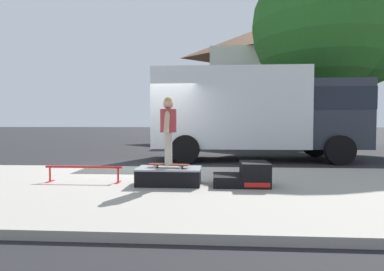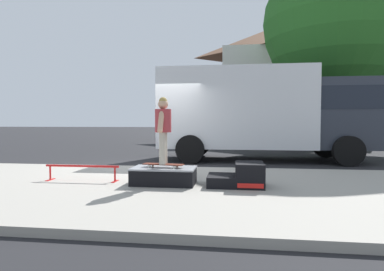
# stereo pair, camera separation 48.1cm
# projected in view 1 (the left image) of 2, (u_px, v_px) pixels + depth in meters

# --- Properties ---
(ground_plane) EXTENTS (140.00, 140.00, 0.00)m
(ground_plane) POSITION_uv_depth(u_px,v_px,m) (150.00, 168.00, 8.94)
(ground_plane) COLOR black
(sidewalk_slab) EXTENTS (50.00, 5.00, 0.12)m
(sidewalk_slab) POSITION_uv_depth(u_px,v_px,m) (118.00, 188.00, 5.94)
(sidewalk_slab) COLOR gray
(sidewalk_slab) RESTS_ON ground
(skate_box) EXTENTS (1.20, 0.68, 0.32)m
(skate_box) POSITION_uv_depth(u_px,v_px,m) (169.00, 175.00, 5.99)
(skate_box) COLOR black
(skate_box) RESTS_ON sidewalk_slab
(kicker_ramp) EXTENTS (1.02, 0.69, 0.44)m
(kicker_ramp) POSITION_uv_depth(u_px,v_px,m) (246.00, 176.00, 5.89)
(kicker_ramp) COLOR black
(kicker_ramp) RESTS_ON sidewalk_slab
(grind_rail) EXTENTS (1.53, 0.28, 0.32)m
(grind_rail) POSITION_uv_depth(u_px,v_px,m) (84.00, 170.00, 6.22)
(grind_rail) COLOR red
(grind_rail) RESTS_ON sidewalk_slab
(skateboard) EXTENTS (0.80, 0.32, 0.07)m
(skateboard) POSITION_uv_depth(u_px,v_px,m) (168.00, 165.00, 5.96)
(skateboard) COLOR #4C1E14
(skateboard) RESTS_ON skate_box
(skater_kid) EXTENTS (0.31, 0.65, 1.26)m
(skater_kid) POSITION_uv_depth(u_px,v_px,m) (168.00, 125.00, 5.93)
(skater_kid) COLOR #B7AD99
(skater_kid) RESTS_ON skateboard
(box_truck) EXTENTS (6.91, 2.63, 3.05)m
(box_truck) POSITION_uv_depth(u_px,v_px,m) (257.00, 110.00, 10.85)
(box_truck) COLOR silver
(box_truck) RESTS_ON ground
(street_tree_main) EXTENTS (6.85, 6.23, 8.78)m
(street_tree_main) POSITION_uv_depth(u_px,v_px,m) (330.00, 29.00, 14.32)
(street_tree_main) COLOR brown
(street_tree_main) RESTS_ON ground
(house_behind) EXTENTS (9.54, 8.23, 8.40)m
(house_behind) POSITION_uv_depth(u_px,v_px,m) (272.00, 81.00, 22.92)
(house_behind) COLOR silver
(house_behind) RESTS_ON ground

